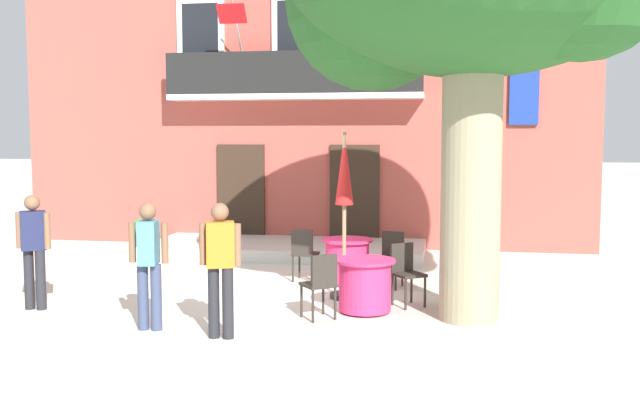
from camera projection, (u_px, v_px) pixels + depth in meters
name	position (u px, v px, depth m)	size (l,w,h in m)	color
ground_plane	(271.00, 296.00, 11.06)	(120.00, 120.00, 0.00)	beige
building_facade	(313.00, 85.00, 17.68)	(13.00, 5.09, 7.50)	#B24C42
entrance_step_platform	(287.00, 249.00, 14.95)	(5.74, 2.25, 0.25)	silver
cafe_table_near_tree	(347.00, 260.00, 12.01)	(0.86, 0.86, 0.76)	#E52D66
cafe_chair_near_tree_0	(304.00, 251.00, 12.15)	(0.45, 0.45, 0.91)	#2D2823
cafe_chair_near_tree_1	(391.00, 255.00, 11.75)	(0.49, 0.49, 0.91)	#2D2823
cafe_table_middle	(365.00, 285.00, 10.04)	(0.86, 0.86, 0.76)	#E52D66
cafe_chair_middle_0	(406.00, 270.00, 10.44)	(0.56, 0.56, 0.91)	#2D2823
cafe_chair_middle_1	(321.00, 281.00, 9.61)	(0.56, 0.56, 0.91)	#2D2823
cafe_umbrella	(344.00, 190.00, 10.79)	(0.44, 0.44, 2.55)	#997A56
ground_planter_left	(140.00, 233.00, 15.37)	(0.38, 0.38, 0.71)	#47423D
pedestrian_near_entrance	(220.00, 262.00, 8.70)	(0.53, 0.32, 1.68)	#232328
pedestrian_mid_plaza	(34.00, 245.00, 10.16)	(0.53, 0.37, 1.65)	#232328
pedestrian_by_tree	(149.00, 259.00, 9.07)	(0.53, 0.37, 1.65)	#384260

